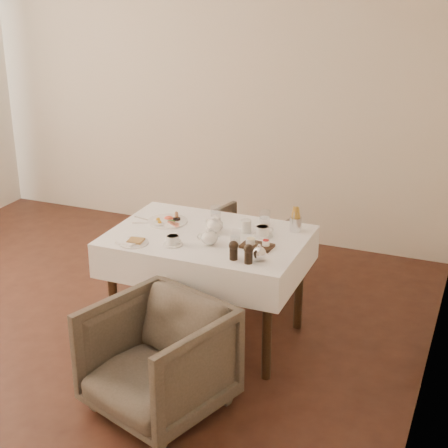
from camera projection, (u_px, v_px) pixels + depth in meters
table at (208, 251)px, 4.55m from camera, size 1.28×0.88×0.75m
armchair_near at (158, 360)px, 3.89m from camera, size 0.89×0.90×0.65m
armchair_far at (242, 252)px, 5.38m from camera, size 0.78×0.79×0.59m
breakfast_plate at (168, 221)px, 4.72m from camera, size 0.28×0.28×0.03m
side_plate at (132, 242)px, 4.36m from camera, size 0.20×0.19×0.02m
teapot_centre at (215, 224)px, 4.52m from camera, size 0.18×0.16×0.12m
teapot_front at (209, 236)px, 4.32m from camera, size 0.17×0.15×0.12m
creamer at (246, 226)px, 4.53m from camera, size 0.09×0.09×0.08m
teacup_near at (173, 241)px, 4.33m from camera, size 0.13×0.13×0.06m
teacup_far at (262, 232)px, 4.47m from camera, size 0.14×0.14×0.07m
glass_left at (216, 213)px, 4.75m from camera, size 0.09×0.09×0.10m
glass_mid at (235, 237)px, 4.34m from camera, size 0.08×0.08×0.09m
glass_right at (265, 218)px, 4.65m from camera, size 0.09×0.09×0.10m
condiment_board at (257, 245)px, 4.30m from camera, size 0.20×0.14×0.05m
pepper_mill_left at (234, 250)px, 4.12m from camera, size 0.08×0.08×0.12m
pepper_mill_right at (249, 254)px, 4.07m from camera, size 0.06×0.06×0.12m
silver_pot at (259, 252)px, 4.10m from camera, size 0.10×0.09×0.11m
fries_cup at (296, 220)px, 4.54m from camera, size 0.08×0.08×0.17m
cutlery_fork at (144, 219)px, 4.76m from camera, size 0.18×0.05×0.00m
cutlery_knife at (147, 223)px, 4.69m from camera, size 0.19×0.09×0.00m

